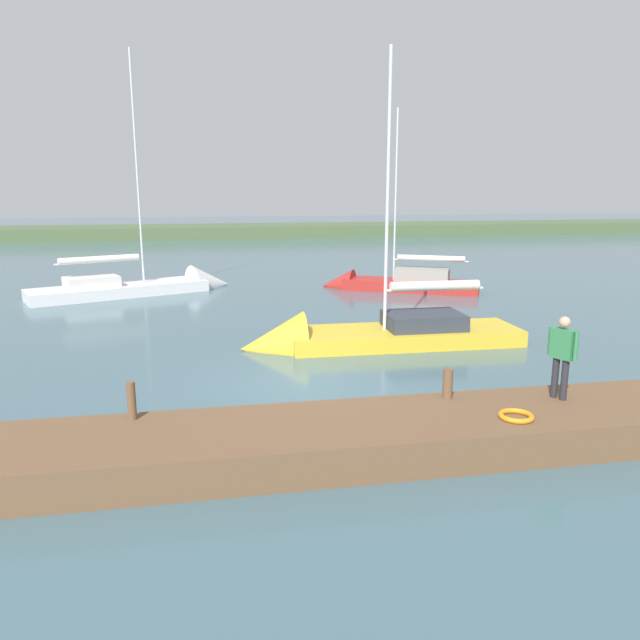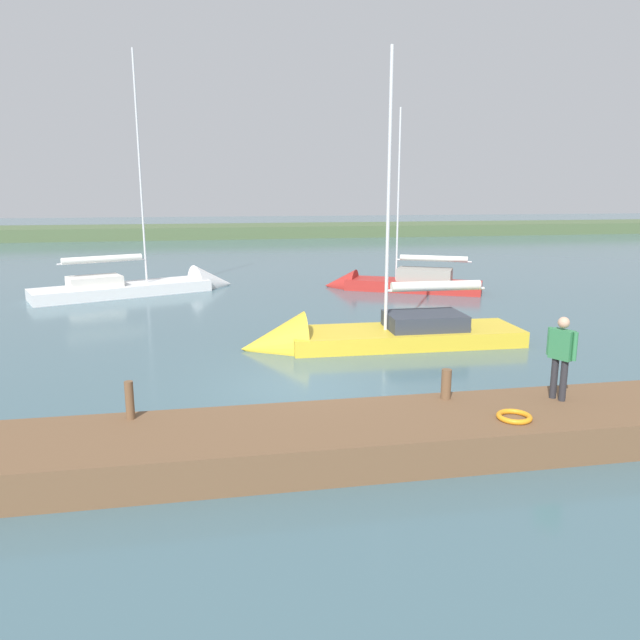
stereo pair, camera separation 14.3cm
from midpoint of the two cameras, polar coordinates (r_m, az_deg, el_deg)
ground_plane at (r=15.34m, az=-1.43°, el=-6.43°), size 200.00×200.00×0.00m
far_shoreline at (r=65.21m, az=-8.38°, el=7.87°), size 180.00×8.00×2.40m
dock_pier at (r=11.44m, az=1.80°, el=-11.30°), size 25.09×2.39×0.71m
mooring_post_near at (r=12.66m, az=12.25°, el=-5.98°), size 0.21×0.21×0.62m
mooring_post_far at (r=11.83m, az=-17.35°, el=-7.30°), size 0.16×0.16×0.74m
life_ring_buoy at (r=11.99m, az=18.35°, el=-8.73°), size 0.66×0.66×0.10m
sailboat_mid_channel at (r=30.44m, az=-15.37°, el=2.88°), size 9.79×5.77×12.17m
sailboat_behind_pier at (r=30.22m, az=7.20°, el=3.22°), size 7.79×5.16×9.54m
sailboat_inner_slip at (r=19.29m, az=4.00°, el=-2.04°), size 9.09×2.40×10.13m
person_on_dock at (r=13.11m, az=22.28°, el=-2.84°), size 0.40×0.60×1.74m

